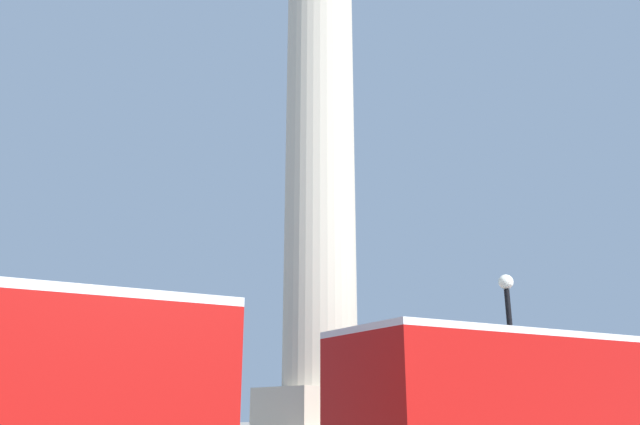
{
  "coord_description": "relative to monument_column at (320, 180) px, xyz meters",
  "views": [
    {
      "loc": [
        -9.21,
        -13.68,
        3.11
      ],
      "look_at": [
        0.0,
        0.0,
        8.22
      ],
      "focal_mm": 35.0,
      "sensor_mm": 36.0,
      "label": 1
    }
  ],
  "objects": [
    {
      "name": "street_lamp",
      "position": [
        3.8,
        -3.06,
        -5.8
      ],
      "size": [
        0.39,
        0.39,
        6.38
      ],
      "color": "black",
      "rests_on": "ground_plane"
    },
    {
      "name": "monument_column",
      "position": [
        0.0,
        0.0,
        0.0
      ],
      "size": [
        5.94,
        5.94,
        27.29
      ],
      "color": "#BCB29E",
      "rests_on": "ground_plane"
    }
  ]
}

